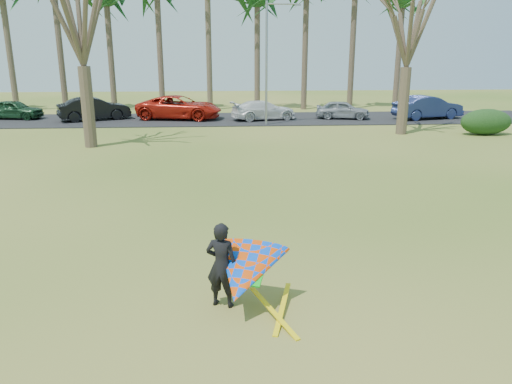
{
  "coord_description": "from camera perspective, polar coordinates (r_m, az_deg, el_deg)",
  "views": [
    {
      "loc": [
        -0.91,
        -11.85,
        5.14
      ],
      "look_at": [
        0.0,
        2.0,
        1.1
      ],
      "focal_mm": 35.0,
      "sensor_mm": 36.0,
      "label": 1
    }
  ],
  "objects": [
    {
      "name": "car_4",
      "position": [
        37.66,
        9.86,
        9.26
      ],
      "size": [
        4.12,
        2.35,
        1.32
      ],
      "primitive_type": "imported",
      "rotation": [
        0.0,
        0.0,
        1.36
      ],
      "color": "gray",
      "rests_on": "parking_strip"
    },
    {
      "name": "car_5",
      "position": [
        39.16,
        19.04,
        9.15
      ],
      "size": [
        5.37,
        2.99,
        1.68
      ],
      "primitive_type": "imported",
      "rotation": [
        0.0,
        0.0,
        1.82
      ],
      "color": "navy",
      "rests_on": "parking_strip"
    },
    {
      "name": "car_2",
      "position": [
        37.37,
        -8.76,
        9.55
      ],
      "size": [
        6.54,
        3.97,
        1.7
      ],
      "primitive_type": "imported",
      "rotation": [
        0.0,
        0.0,
        1.37
      ],
      "color": "#B01A0E",
      "rests_on": "parking_strip"
    },
    {
      "name": "streetlight",
      "position": [
        33.99,
        1.48,
        15.09
      ],
      "size": [
        2.28,
        0.18,
        8.0
      ],
      "color": "gray",
      "rests_on": "ground"
    },
    {
      "name": "car_0",
      "position": [
        41.02,
        -25.91,
        8.49
      ],
      "size": [
        4.26,
        2.26,
        1.38
      ],
      "primitive_type": "imported",
      "rotation": [
        0.0,
        0.0,
        1.41
      ],
      "color": "#16381F",
      "rests_on": "parking_strip"
    },
    {
      "name": "kite_flyer",
      "position": [
        10.04,
        -1.66,
        -9.05
      ],
      "size": [
        2.13,
        2.39,
        2.02
      ],
      "color": "black",
      "rests_on": "ground"
    },
    {
      "name": "hedge_near",
      "position": [
        33.49,
        24.8,
        7.28
      ],
      "size": [
        3.15,
        1.43,
        1.57
      ],
      "primitive_type": "ellipsoid",
      "color": "#163312",
      "rests_on": "ground"
    },
    {
      "name": "car_1",
      "position": [
        38.24,
        -18.03,
        9.05
      ],
      "size": [
        5.25,
        3.59,
        1.64
      ],
      "primitive_type": "imported",
      "rotation": [
        0.0,
        0.0,
        1.99
      ],
      "color": "black",
      "rests_on": "parking_strip"
    },
    {
      "name": "car_3",
      "position": [
        36.6,
        0.89,
        9.33
      ],
      "size": [
        5.03,
        3.03,
        1.36
      ],
      "primitive_type": "imported",
      "rotation": [
        0.0,
        0.0,
        1.83
      ],
      "color": "silver",
      "rests_on": "parking_strip"
    },
    {
      "name": "parking_strip",
      "position": [
        37.21,
        -2.34,
        8.33
      ],
      "size": [
        46.0,
        7.0,
        0.06
      ],
      "primitive_type": "cube",
      "color": "black",
      "rests_on": "ground"
    },
    {
      "name": "ground",
      "position": [
        12.95,
        0.58,
        -7.16
      ],
      "size": [
        100.0,
        100.0,
        0.0
      ],
      "primitive_type": "plane",
      "color": "#2A5913",
      "rests_on": "ground"
    },
    {
      "name": "bare_tree_right",
      "position": [
        31.81,
        17.19,
        18.12
      ],
      "size": [
        6.27,
        6.27,
        9.21
      ],
      "color": "brown",
      "rests_on": "ground"
    },
    {
      "name": "bare_tree_left",
      "position": [
        27.83,
        -19.62,
        19.01
      ],
      "size": [
        6.6,
        6.6,
        9.7
      ],
      "color": "#443629",
      "rests_on": "ground"
    }
  ]
}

